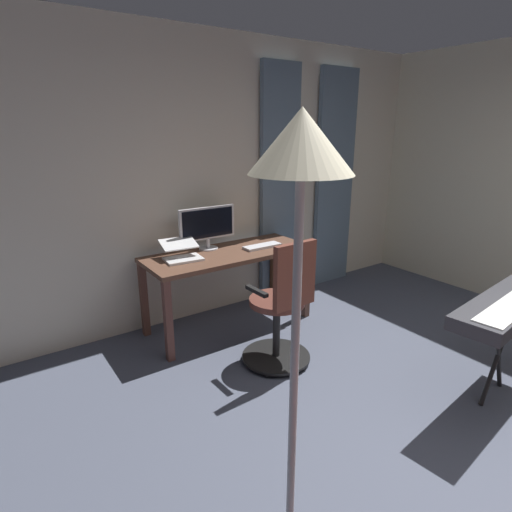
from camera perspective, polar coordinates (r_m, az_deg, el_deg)
back_room_partition at (r=4.30m, az=-2.98°, el=10.57°), size 4.92×0.10×2.69m
curtain_left_panel at (r=5.05m, az=10.66°, el=10.04°), size 0.54×0.06×2.47m
curtain_right_panel at (r=4.51m, az=3.23°, el=9.46°), size 0.48×0.06×2.47m
desk at (r=3.88m, az=-3.78°, el=-0.78°), size 1.55×0.62×0.74m
office_chair at (r=3.28m, az=3.60°, el=-7.24°), size 0.56×0.56×1.05m
computer_monitor at (r=3.91m, az=-6.66°, el=4.22°), size 0.56×0.18×0.40m
computer_keyboard at (r=3.98m, az=0.86°, el=1.35°), size 0.38×0.13×0.02m
laptop at (r=3.68m, az=-10.14°, el=0.37°), size 0.34×0.35×0.16m
computer_mouse at (r=4.05m, az=6.16°, el=1.64°), size 0.06×0.10×0.04m
piano_keyboard at (r=3.28m, az=31.20°, el=-5.92°), size 1.19×0.45×0.76m
floor_lamp at (r=1.28m, az=5.93°, el=5.59°), size 0.32×0.32×1.91m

